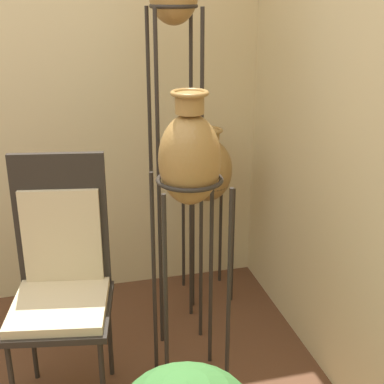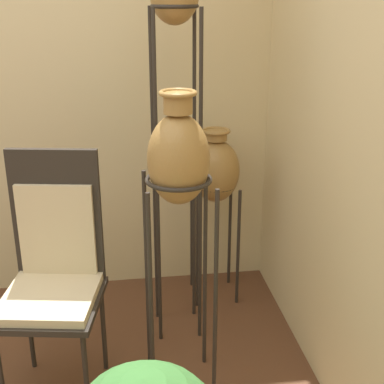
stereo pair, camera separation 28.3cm
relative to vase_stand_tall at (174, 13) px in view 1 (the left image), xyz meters
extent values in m
cylinder|color=#28231E|center=(-0.11, -0.11, -0.86)|extent=(0.02, 0.02, 1.79)
cylinder|color=#28231E|center=(0.11, -0.11, -0.86)|extent=(0.02, 0.02, 1.79)
cylinder|color=#28231E|center=(-0.11, 0.11, -0.86)|extent=(0.02, 0.02, 1.79)
cylinder|color=#28231E|center=(0.11, 0.11, -0.86)|extent=(0.02, 0.02, 1.79)
torus|color=#28231E|center=(0.00, 0.00, 0.03)|extent=(0.23, 0.23, 0.02)
cylinder|color=#28231E|center=(-0.19, -0.64, -1.22)|extent=(0.02, 0.02, 1.09)
cylinder|color=#28231E|center=(0.10, -0.64, -1.22)|extent=(0.02, 0.02, 1.09)
cylinder|color=#28231E|center=(-0.19, -0.35, -1.22)|extent=(0.02, 0.02, 1.09)
cylinder|color=#28231E|center=(0.10, -0.35, -1.22)|extent=(0.02, 0.02, 1.09)
torus|color=#28231E|center=(-0.04, -0.49, -0.67)|extent=(0.30, 0.30, 0.02)
ellipsoid|color=olive|center=(-0.04, -0.49, -0.58)|extent=(0.27, 0.27, 0.40)
cylinder|color=olive|center=(-0.04, -0.49, -0.34)|extent=(0.12, 0.12, 0.09)
torus|color=olive|center=(-0.04, -0.49, -0.29)|extent=(0.16, 0.16, 0.02)
cylinder|color=#28231E|center=(0.15, 0.20, -1.38)|extent=(0.02, 0.02, 0.76)
cylinder|color=#28231E|center=(0.40, 0.20, -1.38)|extent=(0.02, 0.02, 0.76)
cylinder|color=#28231E|center=(0.15, 0.45, -1.38)|extent=(0.02, 0.02, 0.76)
cylinder|color=#28231E|center=(0.40, 0.45, -1.38)|extent=(0.02, 0.02, 0.76)
torus|color=#28231E|center=(0.27, 0.33, -1.00)|extent=(0.26, 0.26, 0.02)
ellipsoid|color=olive|center=(0.27, 0.33, -0.91)|extent=(0.29, 0.29, 0.38)
cylinder|color=olive|center=(0.27, 0.33, -0.69)|extent=(0.13, 0.13, 0.05)
torus|color=olive|center=(0.27, 0.33, -0.67)|extent=(0.17, 0.17, 0.02)
cylinder|color=#28231E|center=(-0.80, -0.26, -1.51)|extent=(0.02, 0.02, 0.50)
cylinder|color=#28231E|center=(-0.42, -0.33, -1.51)|extent=(0.02, 0.02, 0.50)
cube|color=#28231E|center=(-0.64, -0.49, -1.25)|extent=(0.52, 0.54, 0.03)
cube|color=beige|center=(-0.64, -0.49, -1.21)|extent=(0.48, 0.50, 0.04)
cube|color=#28231E|center=(-0.60, -0.27, -0.90)|extent=(0.43, 0.10, 0.66)
cube|color=beige|center=(-0.61, -0.30, -0.97)|extent=(0.36, 0.09, 0.46)
camera|label=1|loc=(-0.57, -2.62, 0.09)|focal=50.00mm
camera|label=2|loc=(-0.29, -2.68, 0.09)|focal=50.00mm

